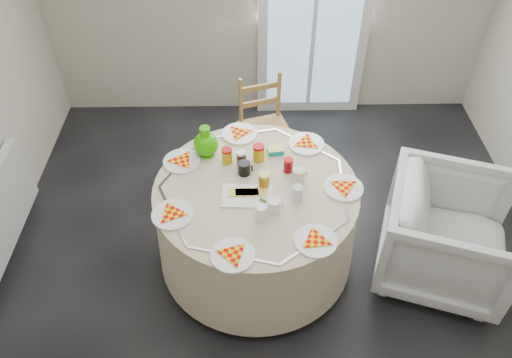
{
  "coord_description": "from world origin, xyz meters",
  "views": [
    {
      "loc": [
        -0.18,
        -2.2,
        2.97
      ],
      "look_at": [
        -0.15,
        0.08,
        0.8
      ],
      "focal_mm": 35.0,
      "sensor_mm": 36.0,
      "label": 1
    }
  ],
  "objects_px": {
    "table": "(256,224)",
    "green_pitcher": "(205,137)",
    "wooden_chair": "(266,125)",
    "armchair": "(448,235)",
    "radiator": "(1,213)"
  },
  "relations": [
    {
      "from": "table",
      "to": "armchair",
      "type": "distance_m",
      "value": 1.3
    },
    {
      "from": "armchair",
      "to": "green_pitcher",
      "type": "bearing_deg",
      "value": 92.35
    },
    {
      "from": "wooden_chair",
      "to": "armchair",
      "type": "relative_size",
      "value": 1.02
    },
    {
      "from": "table",
      "to": "green_pitcher",
      "type": "bearing_deg",
      "value": 134.27
    },
    {
      "from": "green_pitcher",
      "to": "table",
      "type": "bearing_deg",
      "value": -65.0
    },
    {
      "from": "radiator",
      "to": "table",
      "type": "height_order",
      "value": "table"
    },
    {
      "from": "wooden_chair",
      "to": "green_pitcher",
      "type": "xyz_separation_m",
      "value": [
        -0.43,
        -0.64,
        0.4
      ]
    },
    {
      "from": "radiator",
      "to": "table",
      "type": "relative_size",
      "value": 0.73
    },
    {
      "from": "table",
      "to": "armchair",
      "type": "height_order",
      "value": "armchair"
    },
    {
      "from": "wooden_chair",
      "to": "armchair",
      "type": "bearing_deg",
      "value": -60.33
    },
    {
      "from": "wooden_chair",
      "to": "armchair",
      "type": "height_order",
      "value": "wooden_chair"
    },
    {
      "from": "radiator",
      "to": "green_pitcher",
      "type": "relative_size",
      "value": 4.53
    },
    {
      "from": "table",
      "to": "wooden_chair",
      "type": "relative_size",
      "value": 1.58
    },
    {
      "from": "radiator",
      "to": "wooden_chair",
      "type": "relative_size",
      "value": 1.16
    },
    {
      "from": "radiator",
      "to": "wooden_chair",
      "type": "distance_m",
      "value": 2.08
    }
  ]
}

